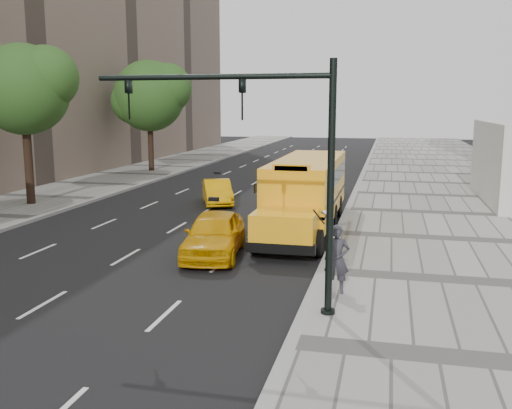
% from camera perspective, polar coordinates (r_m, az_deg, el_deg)
% --- Properties ---
extents(ground, '(140.00, 140.00, 0.00)m').
position_cam_1_polar(ground, '(24.90, -5.75, -2.43)').
color(ground, black).
rests_on(ground, ground).
extents(sidewalk_museum, '(12.00, 140.00, 0.15)m').
position_cam_1_polar(sidewalk_museum, '(23.92, 22.64, -3.50)').
color(sidewalk_museum, gray).
rests_on(sidewalk_museum, ground).
extents(curb_museum, '(0.30, 140.00, 0.15)m').
position_cam_1_polar(curb_museum, '(23.66, 8.15, -2.96)').
color(curb_museum, gray).
rests_on(curb_museum, ground).
extents(curb_far, '(0.30, 140.00, 0.15)m').
position_cam_1_polar(curb_far, '(28.47, -21.17, -1.34)').
color(curb_far, gray).
rests_on(curb_far, ground).
extents(tree_b, '(5.25, 4.67, 8.43)m').
position_cam_1_polar(tree_b, '(32.09, -22.11, 10.69)').
color(tree_b, black).
rests_on(tree_b, ground).
extents(tree_c, '(6.20, 5.52, 8.74)m').
position_cam_1_polar(tree_c, '(45.92, -10.51, 10.70)').
color(tree_c, black).
rests_on(tree_c, ground).
extents(school_bus, '(2.96, 11.56, 3.19)m').
position_cam_1_polar(school_bus, '(24.91, 5.11, 1.71)').
color(school_bus, '#FAA714').
rests_on(school_bus, ground).
extents(taxi_near, '(2.48, 4.86, 1.59)m').
position_cam_1_polar(taxi_near, '(20.30, -4.20, -2.97)').
color(taxi_near, '#DA9704').
rests_on(taxi_near, ground).
extents(taxi_far, '(2.80, 4.24, 1.32)m').
position_cam_1_polar(taxi_far, '(30.82, -3.89, 1.24)').
color(taxi_far, '#DA9704').
rests_on(taxi_far, ground).
extents(pedestrian, '(0.71, 0.48, 1.92)m').
position_cam_1_polar(pedestrian, '(15.99, 8.08, -5.44)').
color(pedestrian, '#2F2D35').
rests_on(pedestrian, sidewalk_museum).
extents(traffic_signal, '(6.18, 0.36, 6.40)m').
position_cam_1_polar(traffic_signal, '(14.04, 1.80, 4.91)').
color(traffic_signal, black).
rests_on(traffic_signal, ground).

